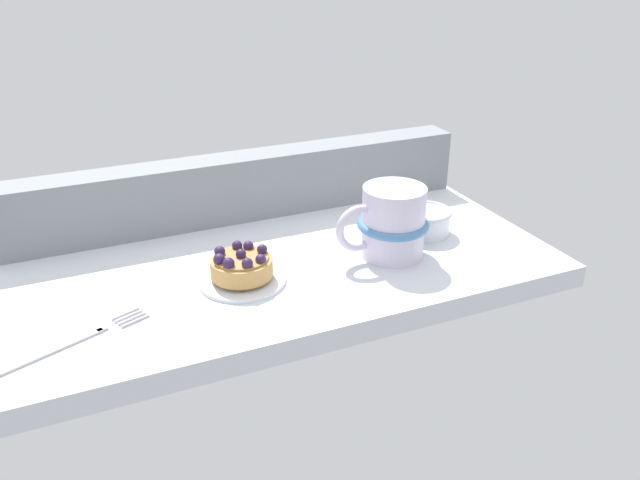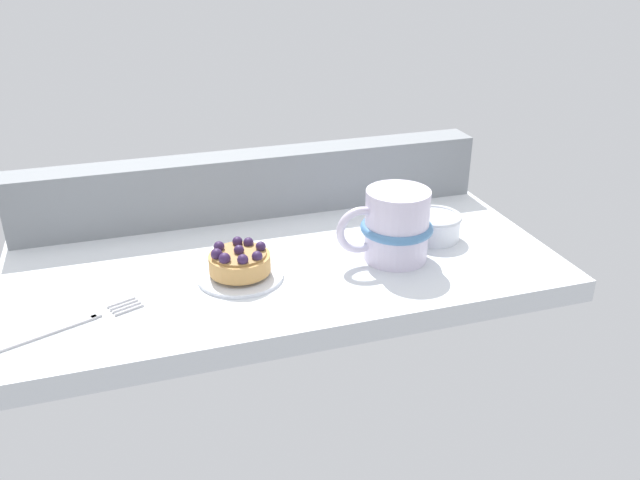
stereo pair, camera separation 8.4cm
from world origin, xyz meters
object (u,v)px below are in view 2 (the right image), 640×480
at_px(raspberry_tart, 239,261).
at_px(coffee_mug, 395,226).
at_px(sugar_bowl, 434,225).
at_px(dessert_plate, 240,274).
at_px(dessert_fork, 71,324).

distance_m(raspberry_tart, coffee_mug, 0.21).
bearing_deg(coffee_mug, sugar_bowl, 27.48).
distance_m(dessert_plate, sugar_bowl, 0.29).
xyz_separation_m(raspberry_tart, coffee_mug, (0.21, -0.01, 0.02)).
relative_size(dessert_plate, dessert_fork, 0.68).
relative_size(dessert_plate, raspberry_tart, 1.41).
height_order(coffee_mug, sugar_bowl, coffee_mug).
bearing_deg(dessert_fork, sugar_bowl, 10.05).
bearing_deg(dessert_plate, dessert_fork, -165.06).
xyz_separation_m(raspberry_tart, dessert_fork, (-0.20, -0.05, -0.02)).
bearing_deg(raspberry_tart, sugar_bowl, 6.54).
height_order(dessert_plate, sugar_bowl, sugar_bowl).
distance_m(dessert_plate, raspberry_tart, 0.02).
xyz_separation_m(dessert_plate, coffee_mug, (0.21, -0.01, 0.04)).
relative_size(coffee_mug, sugar_bowl, 1.72).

